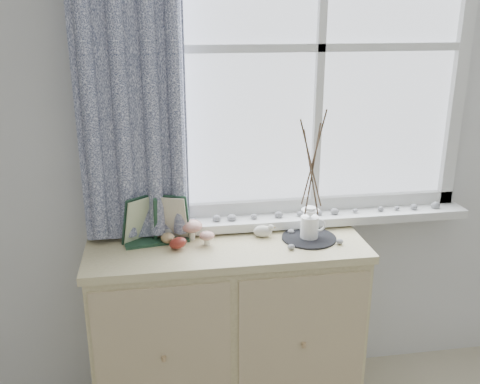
{
  "coord_description": "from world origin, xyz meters",
  "views": [
    {
      "loc": [
        -0.43,
        -0.33,
        1.8
      ],
      "look_at": [
        -0.1,
        1.7,
        1.1
      ],
      "focal_mm": 40.0,
      "sensor_mm": 36.0,
      "label": 1
    }
  ],
  "objects_px": {
    "sideboard": "(228,329)",
    "toadstool_cluster": "(195,229)",
    "botanical_book": "(155,221)",
    "twig_pitcher": "(312,164)"
  },
  "relations": [
    {
      "from": "botanical_book",
      "to": "toadstool_cluster",
      "type": "xyz_separation_m",
      "value": [
        0.17,
        0.02,
        -0.06
      ]
    },
    {
      "from": "twig_pitcher",
      "to": "toadstool_cluster",
      "type": "bearing_deg",
      "value": -179.43
    },
    {
      "from": "toadstool_cluster",
      "to": "twig_pitcher",
      "type": "distance_m",
      "value": 0.58
    },
    {
      "from": "sideboard",
      "to": "toadstool_cluster",
      "type": "xyz_separation_m",
      "value": [
        -0.13,
        0.06,
        0.48
      ]
    },
    {
      "from": "botanical_book",
      "to": "sideboard",
      "type": "bearing_deg",
      "value": -17.7
    },
    {
      "from": "sideboard",
      "to": "twig_pitcher",
      "type": "bearing_deg",
      "value": 0.11
    },
    {
      "from": "toadstool_cluster",
      "to": "twig_pitcher",
      "type": "relative_size",
      "value": 0.25
    },
    {
      "from": "sideboard",
      "to": "twig_pitcher",
      "type": "height_order",
      "value": "twig_pitcher"
    },
    {
      "from": "twig_pitcher",
      "to": "botanical_book",
      "type": "bearing_deg",
      "value": -176.36
    },
    {
      "from": "sideboard",
      "to": "botanical_book",
      "type": "relative_size",
      "value": 3.81
    }
  ]
}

